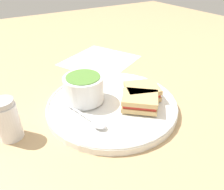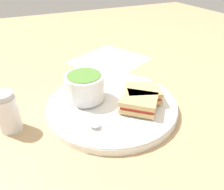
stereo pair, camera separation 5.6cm
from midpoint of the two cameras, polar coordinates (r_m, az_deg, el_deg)
ground_plane at (r=0.58m, az=-2.76°, el=-3.39°), size 2.40×2.40×0.00m
plate at (r=0.57m, az=-2.78°, el=-2.50°), size 0.34×0.34×0.02m
soup_bowl at (r=0.56m, az=-10.19°, el=1.70°), size 0.10×0.10×0.07m
spoon at (r=0.49m, az=-7.35°, el=-7.41°), size 0.11×0.04×0.01m
sandwich_half_near at (r=0.54m, az=4.37°, el=-1.70°), size 0.11×0.11×0.03m
sandwich_half_far at (r=0.58m, az=5.11°, el=0.90°), size 0.10×0.10×0.03m
salt_shaker at (r=0.52m, az=-28.46°, el=-5.84°), size 0.05×0.05×0.10m
menu_sheet at (r=0.85m, az=-5.05°, el=8.95°), size 0.32×0.32×0.00m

